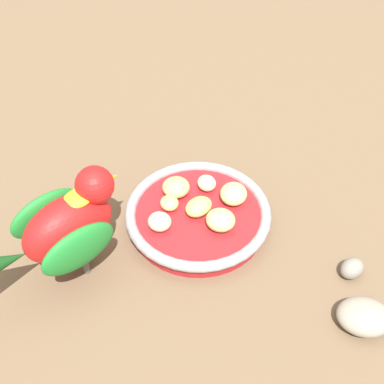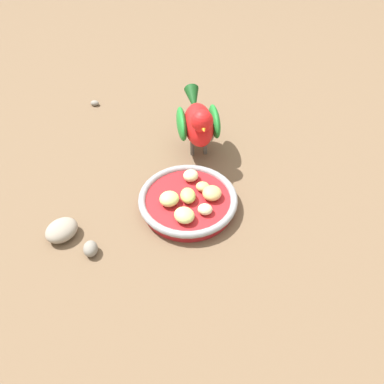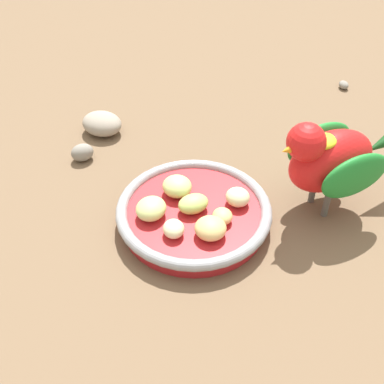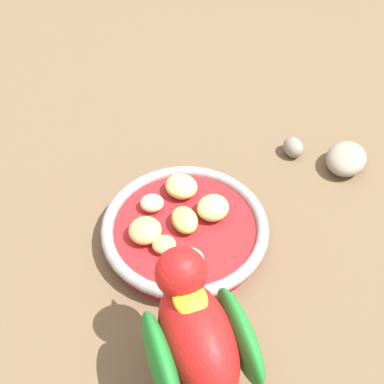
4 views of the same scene
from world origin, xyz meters
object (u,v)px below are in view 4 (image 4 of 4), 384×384
apple_piece_1 (181,186)px  apple_piece_3 (213,208)px  apple_piece_0 (145,230)px  apple_piece_5 (164,245)px  apple_piece_4 (152,203)px  rock_large (346,159)px  apple_piece_2 (185,220)px  pebble_0 (293,147)px  apple_piece_6 (190,260)px  parrot (199,341)px  feeding_bowl (185,230)px

apple_piece_1 → apple_piece_3: (-0.04, -0.03, 0.00)m
apple_piece_0 → apple_piece_5: size_ratio=1.40×
apple_piece_4 → rock_large: (0.02, -0.26, -0.01)m
apple_piece_2 → pebble_0: bearing=-61.8°
apple_piece_5 → pebble_0: bearing=-60.0°
apple_piece_2 → pebble_0: (0.10, -0.18, -0.02)m
apple_piece_6 → rock_large: apple_piece_6 is taller
parrot → pebble_0: 0.34m
feeding_bowl → apple_piece_4: bearing=37.7°
parrot → pebble_0: bearing=-41.9°
apple_piece_2 → rock_large: bearing=-77.4°
apple_piece_0 → apple_piece_3: (0.01, -0.08, 0.00)m
apple_piece_4 → pebble_0: (0.06, -0.21, -0.02)m
apple_piece_5 → pebble_0: 0.24m
apple_piece_3 → parrot: bearing=157.8°
apple_piece_0 → apple_piece_1: bearing=-47.1°
apple_piece_0 → parrot: size_ratio=0.19×
apple_piece_3 → apple_piece_4: bearing=65.5°
parrot → pebble_0: size_ratio=6.19×
apple_piece_5 → apple_piece_6: bearing=-145.5°
feeding_bowl → apple_piece_3: size_ratio=5.08×
apple_piece_0 → apple_piece_5: (-0.02, -0.02, -0.00)m
rock_large → pebble_0: (0.04, 0.05, -0.00)m
apple_piece_2 → parrot: (-0.17, 0.03, 0.05)m
parrot → apple_piece_2: bearing=-14.6°
pebble_0 → apple_piece_4: bearing=106.0°
apple_piece_0 → rock_large: bearing=-78.9°
feeding_bowl → apple_piece_1: bearing=-11.6°
apple_piece_1 → parrot: size_ratio=0.20×
apple_piece_2 → apple_piece_3: size_ratio=1.01×
apple_piece_0 → apple_piece_2: (0.00, -0.05, -0.00)m
apple_piece_4 → rock_large: 0.26m
pebble_0 → apple_piece_5: bearing=120.0°
apple_piece_5 → apple_piece_0: bearing=34.9°
apple_piece_4 → rock_large: bearing=-86.5°
apple_piece_1 → apple_piece_5: (-0.07, 0.04, -0.00)m
apple_piece_3 → apple_piece_6: (-0.06, 0.04, -0.00)m
apple_piece_1 → rock_large: (0.00, -0.22, -0.02)m
apple_piece_2 → apple_piece_3: apple_piece_3 is taller
apple_piece_0 → parrot: bearing=-176.2°
apple_piece_1 → apple_piece_4: (-0.01, 0.04, -0.00)m
parrot → apple_piece_1: bearing=-14.6°
pebble_0 → apple_piece_2: bearing=118.2°
apple_piece_3 → apple_piece_6: bearing=143.6°
apple_piece_6 → feeding_bowl: bearing=-10.2°
feeding_bowl → apple_piece_4: apple_piece_4 is taller
apple_piece_2 → apple_piece_6: same height
feeding_bowl → apple_piece_2: apple_piece_2 is taller
apple_piece_6 → parrot: parrot is taller
apple_piece_5 → parrot: size_ratio=0.13×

